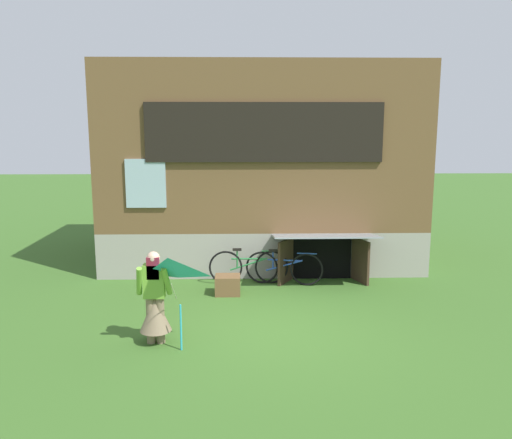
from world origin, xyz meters
TOP-DOWN VIEW (x-y plane):
  - ground_plane at (0.00, 0.00)m, footprint 60.00×60.00m
  - log_house at (0.00, 5.34)m, footprint 7.79×5.80m
  - person at (-1.92, -0.63)m, footprint 0.61×0.52m
  - kite at (-1.61, -1.14)m, footprint 0.86×0.90m
  - bicycle_blue at (0.44, 2.54)m, footprint 1.73×0.38m
  - bicycle_green at (-0.36, 2.63)m, footprint 1.80×0.08m
  - wooden_crate at (-0.81, 1.88)m, footprint 0.53×0.45m

SIDE VIEW (x-z plane):
  - ground_plane at x=0.00m, z-range 0.00..0.00m
  - wooden_crate at x=-0.81m, z-range 0.00..0.40m
  - bicycle_blue at x=0.44m, z-range -0.01..0.78m
  - bicycle_green at x=-0.36m, z-range -0.01..0.80m
  - person at x=-1.92m, z-range -0.12..1.42m
  - kite at x=-1.61m, z-range 0.48..1.94m
  - log_house at x=0.00m, z-range 0.00..5.00m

